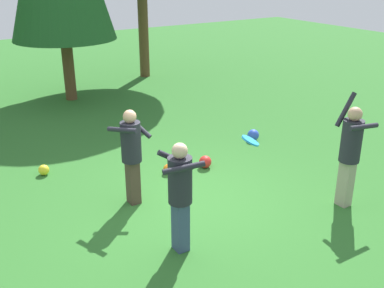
{
  "coord_description": "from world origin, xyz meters",
  "views": [
    {
      "loc": [
        -3.71,
        -6.0,
        3.96
      ],
      "look_at": [
        0.12,
        0.1,
        1.05
      ],
      "focal_mm": 43.14,
      "sensor_mm": 36.0,
      "label": 1
    }
  ],
  "objects_px": {
    "frisbee": "(250,141)",
    "ball_orange": "(168,169)",
    "ball_yellow": "(44,170)",
    "ball_red": "(205,162)",
    "person_thrower": "(350,148)",
    "person_catcher": "(180,189)",
    "person_bystander": "(131,149)",
    "ball_blue": "(253,135)"
  },
  "relations": [
    {
      "from": "frisbee",
      "to": "ball_orange",
      "type": "distance_m",
      "value": 2.99
    },
    {
      "from": "ball_yellow",
      "to": "ball_red",
      "type": "bearing_deg",
      "value": -26.09
    },
    {
      "from": "person_thrower",
      "to": "ball_yellow",
      "type": "height_order",
      "value": "person_thrower"
    },
    {
      "from": "person_catcher",
      "to": "frisbee",
      "type": "bearing_deg",
      "value": 0.0
    },
    {
      "from": "person_bystander",
      "to": "ball_red",
      "type": "bearing_deg",
      "value": 79.29
    },
    {
      "from": "person_bystander",
      "to": "ball_orange",
      "type": "bearing_deg",
      "value": 95.72
    },
    {
      "from": "person_catcher",
      "to": "ball_red",
      "type": "relative_size",
      "value": 6.55
    },
    {
      "from": "person_bystander",
      "to": "person_thrower",
      "type": "bearing_deg",
      "value": 29.71
    },
    {
      "from": "ball_red",
      "to": "ball_orange",
      "type": "distance_m",
      "value": 0.79
    },
    {
      "from": "person_thrower",
      "to": "ball_blue",
      "type": "relative_size",
      "value": 7.16
    },
    {
      "from": "frisbee",
      "to": "ball_red",
      "type": "height_order",
      "value": "frisbee"
    },
    {
      "from": "person_bystander",
      "to": "ball_yellow",
      "type": "xyz_separation_m",
      "value": [
        -1.02,
        1.94,
        -0.9
      ]
    },
    {
      "from": "ball_red",
      "to": "person_bystander",
      "type": "bearing_deg",
      "value": -163.87
    },
    {
      "from": "ball_yellow",
      "to": "frisbee",
      "type": "bearing_deg",
      "value": -62.68
    },
    {
      "from": "person_catcher",
      "to": "ball_yellow",
      "type": "distance_m",
      "value": 3.81
    },
    {
      "from": "ball_yellow",
      "to": "ball_red",
      "type": "relative_size",
      "value": 0.82
    },
    {
      "from": "person_thrower",
      "to": "ball_red",
      "type": "bearing_deg",
      "value": -62.53
    },
    {
      "from": "person_catcher",
      "to": "frisbee",
      "type": "distance_m",
      "value": 1.19
    },
    {
      "from": "person_thrower",
      "to": "person_catcher",
      "type": "xyz_separation_m",
      "value": [
        -3.05,
        0.36,
        -0.07
      ]
    },
    {
      "from": "person_catcher",
      "to": "ball_blue",
      "type": "height_order",
      "value": "person_catcher"
    },
    {
      "from": "frisbee",
      "to": "ball_yellow",
      "type": "bearing_deg",
      "value": 117.32
    },
    {
      "from": "person_thrower",
      "to": "ball_orange",
      "type": "height_order",
      "value": "person_thrower"
    },
    {
      "from": "person_catcher",
      "to": "ball_red",
      "type": "xyz_separation_m",
      "value": [
        1.87,
        2.17,
        -0.86
      ]
    },
    {
      "from": "person_thrower",
      "to": "ball_orange",
      "type": "xyz_separation_m",
      "value": [
        -1.95,
        2.68,
        -0.96
      ]
    },
    {
      "from": "person_bystander",
      "to": "ball_red",
      "type": "xyz_separation_m",
      "value": [
        1.85,
        0.53,
        -0.87
      ]
    },
    {
      "from": "frisbee",
      "to": "ball_yellow",
      "type": "relative_size",
      "value": 1.71
    },
    {
      "from": "person_catcher",
      "to": "ball_yellow",
      "type": "height_order",
      "value": "person_catcher"
    },
    {
      "from": "person_bystander",
      "to": "ball_blue",
      "type": "xyz_separation_m",
      "value": [
        3.63,
        1.19,
        -0.87
      ]
    },
    {
      "from": "ball_yellow",
      "to": "ball_blue",
      "type": "xyz_separation_m",
      "value": [
        4.65,
        -0.75,
        0.03
      ]
    },
    {
      "from": "person_catcher",
      "to": "ball_blue",
      "type": "distance_m",
      "value": 4.69
    },
    {
      "from": "person_catcher",
      "to": "person_thrower",
      "type": "bearing_deg",
      "value": 8.52
    },
    {
      "from": "ball_yellow",
      "to": "ball_orange",
      "type": "distance_m",
      "value": 2.44
    },
    {
      "from": "person_thrower",
      "to": "frisbee",
      "type": "relative_size",
      "value": 5.43
    },
    {
      "from": "frisbee",
      "to": "ball_blue",
      "type": "height_order",
      "value": "frisbee"
    },
    {
      "from": "person_thrower",
      "to": "frisbee",
      "type": "bearing_deg",
      "value": -0.0
    },
    {
      "from": "person_bystander",
      "to": "frisbee",
      "type": "xyz_separation_m",
      "value": [
        0.96,
        -1.9,
        0.59
      ]
    },
    {
      "from": "person_thrower",
      "to": "person_catcher",
      "type": "relative_size",
      "value": 1.17
    },
    {
      "from": "ball_yellow",
      "to": "person_bystander",
      "type": "bearing_deg",
      "value": -62.22
    },
    {
      "from": "person_bystander",
      "to": "ball_red",
      "type": "height_order",
      "value": "person_bystander"
    },
    {
      "from": "ball_red",
      "to": "person_catcher",
      "type": "bearing_deg",
      "value": -130.85
    },
    {
      "from": "person_catcher",
      "to": "ball_orange",
      "type": "distance_m",
      "value": 2.71
    },
    {
      "from": "person_thrower",
      "to": "frisbee",
      "type": "distance_m",
      "value": 2.13
    }
  ]
}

